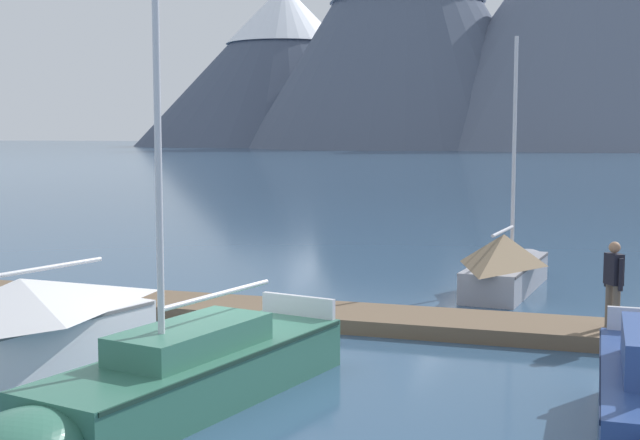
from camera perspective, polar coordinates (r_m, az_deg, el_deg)
name	(u,v)px	position (r m, az deg, el deg)	size (l,w,h in m)	color
ground_plane	(219,368)	(15.36, -6.65, -9.63)	(700.00, 700.00, 0.00)	#2D4C6B
mountain_west_summit	(284,63)	(267.55, -2.36, 10.25)	(90.72, 90.72, 48.30)	#424C60
mountain_central_massif	(407,7)	(234.38, 5.74, 13.70)	(84.19, 84.19, 69.41)	#4C566B
mountain_shoulder_ridge	(597,1)	(230.53, 17.71, 13.53)	(95.24, 95.24, 69.84)	slate
dock	(293,314)	(18.95, -1.78, -6.17)	(24.48, 2.37, 0.30)	brown
sailboat_mid_dock_starboard	(175,378)	(13.00, -9.50, -10.17)	(3.12, 7.25, 7.30)	#336B56
sailboat_far_berth	(509,262)	(23.08, 12.26, -2.74)	(2.07, 6.20, 6.53)	#93939E
person_on_dock	(614,279)	(17.60, 18.70, -3.71)	(0.38, 0.53, 1.69)	brown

